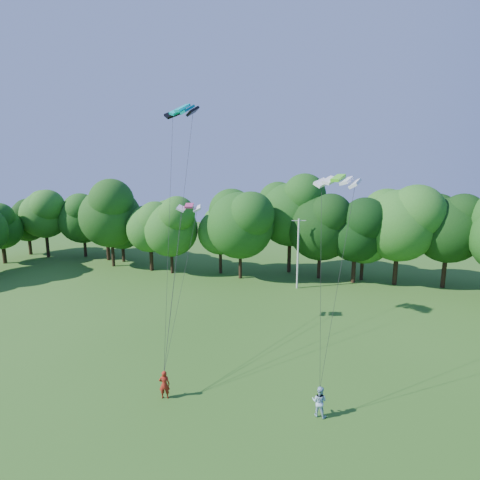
% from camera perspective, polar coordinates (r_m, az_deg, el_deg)
% --- Properties ---
extents(utility_pole, '(1.60, 0.67, 8.40)m').
position_cam_1_polar(utility_pole, '(44.72, 8.81, -1.99)').
color(utility_pole, beige).
rests_on(utility_pole, ground).
extents(kite_flyer_left, '(0.79, 0.65, 1.84)m').
position_cam_1_polar(kite_flyer_left, '(25.40, -11.44, -20.77)').
color(kite_flyer_left, maroon).
rests_on(kite_flyer_left, ground).
extents(kite_flyer_right, '(0.99, 0.83, 1.84)m').
position_cam_1_polar(kite_flyer_right, '(23.96, 11.99, -22.91)').
color(kite_flyer_right, '#9EC0DB').
rests_on(kite_flyer_right, ground).
extents(kite_teal, '(3.21, 2.26, 0.77)m').
position_cam_1_polar(kite_teal, '(31.54, -8.77, 19.26)').
color(kite_teal, '#05ACAF').
rests_on(kite_teal, ground).
extents(kite_green, '(2.88, 1.94, 0.47)m').
position_cam_1_polar(kite_green, '(23.64, 14.73, 9.14)').
color(kite_green, '#53E221').
rests_on(kite_green, ground).
extents(kite_pink, '(2.24, 1.56, 0.39)m').
position_cam_1_polar(kite_pink, '(32.01, -7.76, 5.21)').
color(kite_pink, '#C9386F').
rests_on(kite_pink, ground).
extents(tree_back_west, '(9.55, 9.55, 13.89)m').
position_cam_1_polar(tree_back_west, '(56.78, -19.20, 4.71)').
color(tree_back_west, black).
rests_on(tree_back_west, ground).
extents(tree_back_center, '(7.55, 7.55, 10.98)m').
position_cam_1_polar(tree_back_center, '(48.12, 17.26, 1.64)').
color(tree_back_center, '#312613').
rests_on(tree_back_center, ground).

